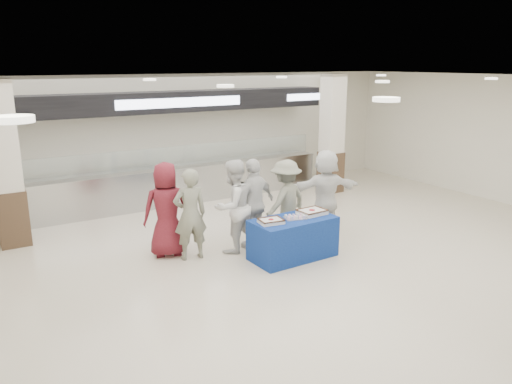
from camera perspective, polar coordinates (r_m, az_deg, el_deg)
ground at (r=8.59m, az=5.79°, el=-9.41°), size 14.00×14.00×0.00m
serving_line at (r=12.77m, az=-8.91°, el=3.94°), size 8.70×0.85×2.80m
column_left at (r=10.61m, az=-26.64°, el=2.42°), size 0.55×0.55×3.20m
column_right at (r=13.77m, az=8.65°, el=6.29°), size 0.55×0.55×3.20m
display_table at (r=9.16m, az=4.26°, el=-5.28°), size 1.57×0.82×0.75m
sheet_cake_left at (r=8.75m, az=1.72°, el=-3.30°), size 0.45×0.37×0.09m
sheet_cake_right at (r=9.31m, az=6.42°, el=-2.24°), size 0.51×0.41×0.10m
cupcake_tray at (r=9.04m, az=4.48°, el=-2.84°), size 0.43×0.37×0.06m
civilian_maroon at (r=9.25m, az=-10.17°, el=-1.99°), size 0.98×0.77×1.76m
soldier_a at (r=9.03m, az=-7.54°, el=-2.55°), size 0.66×0.47×1.68m
chef_tall at (r=9.31m, az=-2.62°, el=-1.64°), size 1.01×0.88×1.76m
chef_short at (r=9.51m, az=-0.21°, el=-1.33°), size 1.10×0.69×1.75m
soldier_b at (r=9.85m, az=3.41°, el=-1.06°), size 1.20×0.89×1.66m
civilian_white at (r=10.52m, az=7.93°, el=0.12°), size 1.71×0.96×1.76m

